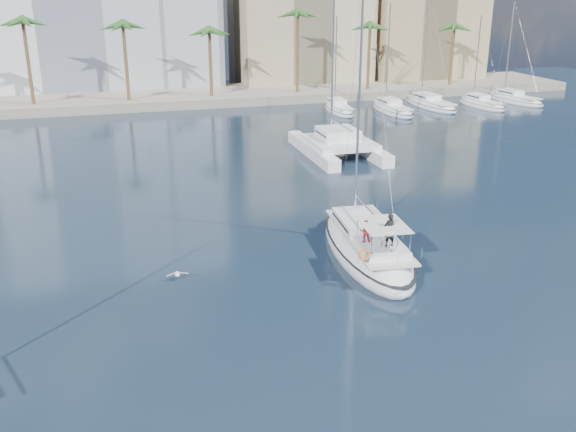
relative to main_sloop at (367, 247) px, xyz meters
name	(u,v)px	position (x,y,z in m)	size (l,w,h in m)	color
ground	(302,290)	(-5.11, -3.38, -0.56)	(160.00, 160.00, 0.00)	black
quay	(168,98)	(-5.11, 57.62, 0.04)	(120.00, 14.00, 1.20)	gray
building_beige	(300,21)	(16.89, 66.62, 9.44)	(20.00, 14.00, 20.00)	#BDAE88
building_tan_right	(421,26)	(36.89, 64.62, 8.44)	(18.00, 12.00, 18.00)	tan
palm_centre	(167,27)	(-5.11, 53.62, 9.72)	(3.60, 3.60, 12.30)	brown
palm_right	(408,22)	(28.89, 53.62, 9.72)	(3.60, 3.60, 12.30)	brown
main_sloop	(367,247)	(0.00, 0.00, 0.00)	(5.35, 13.03, 18.81)	white
catamaran	(338,143)	(7.04, 23.32, 0.60)	(6.41, 12.57, 18.15)	white
seagull	(177,274)	(-11.30, -0.25, -0.18)	(1.24, 0.53, 0.23)	silver
moored_yacht_a	(339,112)	(14.89, 43.62, -0.56)	(2.72, 9.35, 11.90)	white
moored_yacht_b	(392,112)	(21.39, 41.62, -0.56)	(3.14, 10.78, 13.72)	white
moored_yacht_c	(430,107)	(27.89, 43.62, -0.56)	(3.55, 12.21, 15.54)	white
moored_yacht_d	(481,107)	(34.39, 41.62, -0.56)	(2.72, 9.35, 11.90)	white
moored_yacht_e	(514,102)	(40.89, 43.62, -0.56)	(3.14, 10.78, 13.72)	white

